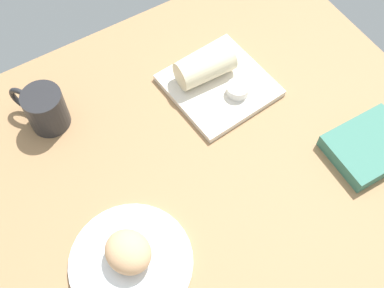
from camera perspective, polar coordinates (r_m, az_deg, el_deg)
The scene contains 8 objects.
dining_table at distance 107.93cm, azimuth 0.84°, elevation -2.21°, with size 110.00×90.00×4.00cm, color #9E754C.
round_plate at distance 97.16cm, azimuth -7.10°, elevation -13.51°, with size 23.83×23.83×1.40cm, color white.
scone_pastry at distance 93.80cm, azimuth -7.44°, elevation -12.34°, with size 9.28×8.24×6.25cm, color tan.
square_plate at distance 116.24cm, azimuth 3.14°, elevation 6.84°, with size 22.23×22.23×1.60cm, color silver.
sauce_cup at distance 113.16cm, azimuth 5.34°, elevation 6.35°, with size 5.13×5.13×2.48cm.
breakfast_wrap at distance 114.22cm, azimuth 1.53°, elevation 9.03°, with size 6.82×6.82×13.51cm, color beige.
book_stack at distance 112.42cm, azimuth 19.97°, elevation -0.28°, with size 17.75×14.27×3.45cm.
coffee_mug at distance 111.78cm, azimuth -16.81°, elevation 3.98°, with size 10.05×12.82×9.81cm.
Camera 1 is at (28.24, 42.87, 96.94)cm, focal length 45.83 mm.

